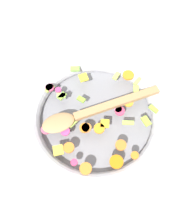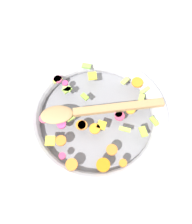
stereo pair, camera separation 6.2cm
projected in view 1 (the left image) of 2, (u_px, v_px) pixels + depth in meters
name	position (u px, v px, depth m)	size (l,w,h in m)	color
ground_plane	(96.00, 119.00, 0.66)	(4.00, 4.00, 0.00)	silver
skillet	(96.00, 116.00, 0.64)	(0.43, 0.43, 0.05)	slate
chopped_vegetables	(95.00, 116.00, 0.61)	(0.34, 0.36, 0.01)	orange
wooden_spoon	(90.00, 112.00, 0.60)	(0.28, 0.26, 0.01)	#A87F51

